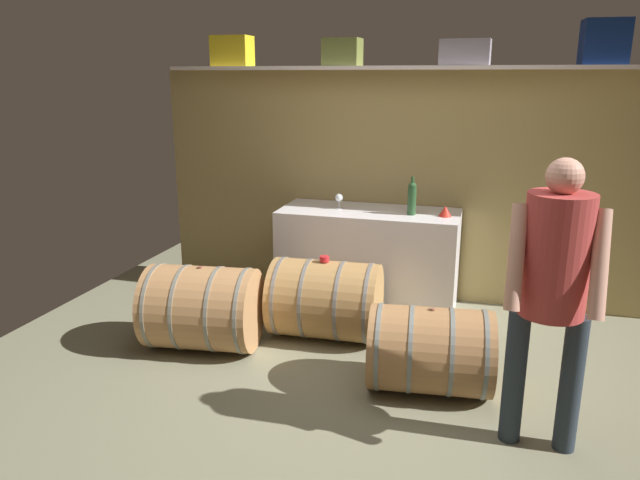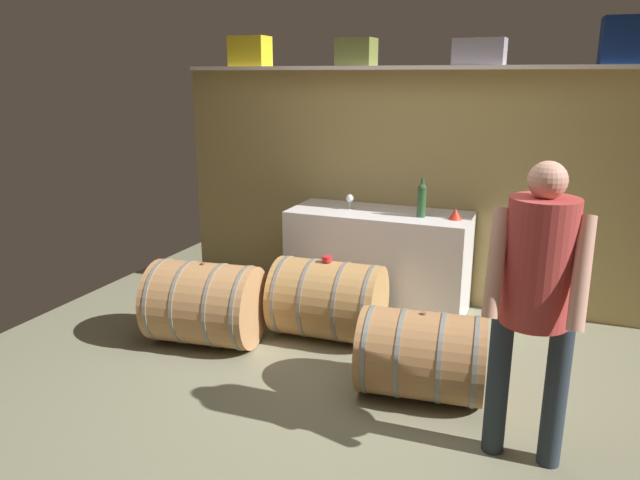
% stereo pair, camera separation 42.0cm
% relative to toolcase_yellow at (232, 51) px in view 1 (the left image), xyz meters
% --- Properties ---
extents(ground_plane, '(5.74, 7.29, 0.02)m').
position_rel_toolcase_yellow_xyz_m(ground_plane, '(1.55, -1.39, -2.25)').
color(ground_plane, gray).
extents(back_wall_panel, '(4.54, 0.10, 2.07)m').
position_rel_toolcase_yellow_xyz_m(back_wall_panel, '(1.55, 0.15, -1.20)').
color(back_wall_panel, '#A08A51').
rests_on(back_wall_panel, ground).
extents(high_shelf_board, '(4.18, 0.40, 0.03)m').
position_rel_toolcase_yellow_xyz_m(high_shelf_board, '(1.55, 0.00, -0.15)').
color(high_shelf_board, silver).
rests_on(high_shelf_board, back_wall_panel).
extents(toolcase_yellow, '(0.35, 0.28, 0.27)m').
position_rel_toolcase_yellow_xyz_m(toolcase_yellow, '(0.00, 0.00, 0.00)').
color(toolcase_yellow, yellow).
rests_on(toolcase_yellow, high_shelf_board).
extents(toolcase_olive, '(0.32, 0.25, 0.23)m').
position_rel_toolcase_yellow_xyz_m(toolcase_olive, '(1.04, 0.00, -0.02)').
color(toolcase_olive, olive).
rests_on(toolcase_olive, high_shelf_board).
extents(toolcase_grey, '(0.41, 0.24, 0.21)m').
position_rel_toolcase_yellow_xyz_m(toolcase_grey, '(2.08, 0.00, -0.03)').
color(toolcase_grey, gray).
rests_on(toolcase_grey, high_shelf_board).
extents(toolcase_navy, '(0.35, 0.29, 0.34)m').
position_rel_toolcase_yellow_xyz_m(toolcase_navy, '(3.13, 0.00, 0.04)').
color(toolcase_navy, navy).
rests_on(toolcase_navy, high_shelf_board).
extents(work_cabinet, '(1.57, 0.66, 0.88)m').
position_rel_toolcase_yellow_xyz_m(work_cabinet, '(1.36, -0.24, -1.80)').
color(work_cabinet, white).
rests_on(work_cabinet, ground).
extents(wine_bottle_green, '(0.07, 0.07, 0.33)m').
position_rel_toolcase_yellow_xyz_m(wine_bottle_green, '(1.73, -0.29, -1.21)').
color(wine_bottle_green, '#294F2B').
rests_on(wine_bottle_green, work_cabinet).
extents(wine_glass, '(0.07, 0.07, 0.14)m').
position_rel_toolcase_yellow_xyz_m(wine_glass, '(1.08, -0.24, -1.26)').
color(wine_glass, white).
rests_on(wine_glass, work_cabinet).
extents(red_funnel, '(0.11, 0.11, 0.09)m').
position_rel_toolcase_yellow_xyz_m(red_funnel, '(2.01, -0.28, -1.31)').
color(red_funnel, red).
rests_on(red_funnel, work_cabinet).
extents(wine_barrel_near, '(0.87, 0.67, 0.64)m').
position_rel_toolcase_yellow_xyz_m(wine_barrel_near, '(1.18, -1.01, -1.92)').
color(wine_barrel_near, '#AE824B').
rests_on(wine_barrel_near, ground).
extents(wine_barrel_far, '(0.85, 0.65, 0.58)m').
position_rel_toolcase_yellow_xyz_m(wine_barrel_far, '(2.07, -1.63, -1.95)').
color(wine_barrel_far, '#A27246').
rests_on(wine_barrel_far, ground).
extents(wine_barrel_flank, '(0.89, 0.74, 0.65)m').
position_rel_toolcase_yellow_xyz_m(wine_barrel_flank, '(0.33, -1.46, -1.92)').
color(wine_barrel_flank, '#B07D4E').
rests_on(wine_barrel_flank, ground).
extents(tasting_cup, '(0.08, 0.08, 0.04)m').
position_rel_toolcase_yellow_xyz_m(tasting_cup, '(1.17, -1.01, -1.59)').
color(tasting_cup, red).
rests_on(tasting_cup, wine_barrel_near).
extents(winemaker_pouring, '(0.49, 0.42, 1.64)m').
position_rel_toolcase_yellow_xyz_m(winemaker_pouring, '(2.72, -2.07, -1.24)').
color(winemaker_pouring, '#27303A').
rests_on(winemaker_pouring, ground).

